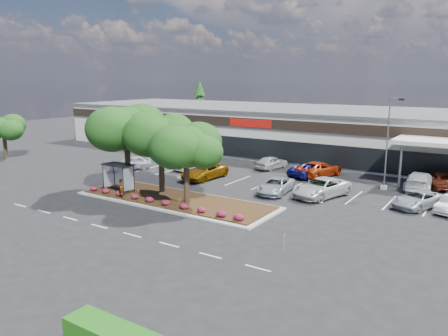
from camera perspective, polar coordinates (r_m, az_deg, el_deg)
The scene contains 28 objects.
ground at distance 33.53m, azimuth -8.05°, elevation -6.40°, with size 160.00×160.00×0.00m, color black.
retail_store at distance 61.96m, azimuth 12.96°, elevation 4.70°, with size 80.40×25.20×6.25m.
landscape_island at distance 37.65m, azimuth -6.37°, elevation -4.14°, with size 18.00×6.00×0.26m.
lane_markings at distance 41.68m, azimuth 1.23°, elevation -2.69°, with size 33.12×20.06×0.01m.
shrub_row at distance 36.01m, azimuth -8.50°, elevation -4.29°, with size 17.00×0.80×0.50m, color maroon, non-canonical shape.
bus_shelter at distance 40.06m, azimuth -13.50°, elevation -0.22°, with size 2.75×1.55×2.59m.
island_tree_west at distance 41.14m, azimuth -12.55°, elevation 2.81°, with size 7.20×7.20×7.89m, color #1A380F, non-canonical shape.
island_tree_mid at distance 39.30m, azimuth -8.21°, elevation 2.15°, with size 6.60×6.60×7.32m, color #1A380F, non-canonical shape.
island_tree_east at distance 35.72m, azimuth -4.93°, elevation 0.61°, with size 5.80×5.80×6.50m, color #1A380F, non-canonical shape.
tree_west_far at distance 64.13m, azimuth -26.77°, elevation 3.66°, with size 4.80×4.80×5.61m, color #1A380F, non-canonical shape.
conifer_north_west at distance 86.77m, azimuth -3.19°, elevation 8.09°, with size 4.40×4.40×10.00m, color #1A380F.
person_waiting at distance 38.45m, azimuth -13.25°, elevation -2.59°, with size 0.59×0.39×1.62m, color #594C47.
light_pole at distance 43.27m, azimuth 20.62°, elevation 2.25°, with size 1.42×0.72×8.68m.
survey_stake at distance 27.00m, azimuth 7.86°, elevation -9.31°, with size 0.08×0.14×1.11m.
car_0 at distance 51.08m, azimuth -12.15°, elevation 0.64°, with size 1.90×4.73×1.61m, color silver.
car_1 at distance 50.27m, azimuth -4.19°, elevation 0.67°, with size 1.67×4.78×1.58m, color #B5B5B5.
car_3 at distance 45.60m, azimuth -2.59°, elevation -0.43°, with size 2.64×5.72×1.59m, color #6A4004.
car_4 at distance 40.12m, azimuth 6.78°, elevation -2.31°, with size 2.33×5.05×1.40m, color #A1A6AB.
car_5 at distance 39.73m, azimuth 12.23°, elevation -2.67°, with size 2.25×4.88×1.36m, color #1C4821.
car_6 at distance 39.54m, azimuth 12.61°, elevation -2.53°, with size 2.76×5.99×1.66m, color silver.
car_7 at distance 38.77m, azimuth 23.97°, elevation -3.77°, with size 2.27×4.93×1.37m, color #A8ADB5.
car_9 at distance 53.20m, azimuth -4.11°, elevation 1.25°, with size 2.52×5.48×1.52m, color maroon.
car_10 at distance 55.87m, azimuth -2.43°, elevation 1.75°, with size 2.47×5.35×1.49m, color #B4B7C1.
car_11 at distance 50.89m, azimuth 6.24°, elevation 0.75°, with size 1.81×4.51×1.54m, color #B4B4B4.
car_13 at distance 47.44m, azimuth 11.02°, elevation -0.25°, with size 2.40×5.21×1.45m, color navy.
car_14 at distance 47.64m, azimuth 12.29°, elevation -0.13°, with size 2.74×5.94×1.65m, color #9C2A0B.
car_15 at distance 45.19m, azimuth 24.23°, elevation -1.53°, with size 2.32×5.70×1.65m, color white.
car_16 at distance 46.71m, azimuth 26.40°, elevation -1.37°, with size 2.60×5.65×1.57m, color #622213.
Camera 1 is at (21.10, -23.93, 10.30)m, focal length 35.00 mm.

